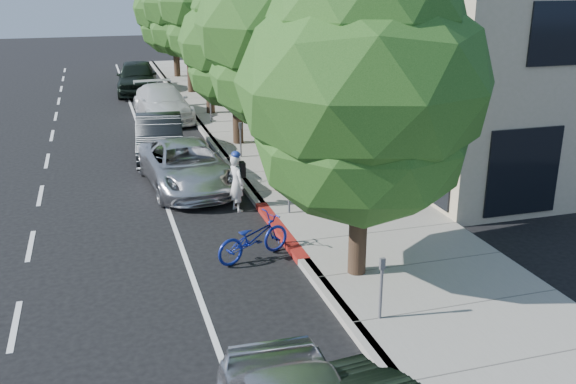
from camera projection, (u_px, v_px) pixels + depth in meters
name	position (u px, v px, depth m)	size (l,w,h in m)	color
ground	(291.00, 248.00, 15.87)	(120.00, 120.00, 0.00)	black
sidewalk	(287.00, 155.00, 23.72)	(4.60, 56.00, 0.15)	gray
curb	(226.00, 160.00, 23.09)	(0.30, 56.00, 0.15)	#9E998E
curb_red_segment	(280.00, 230.00, 16.75)	(0.32, 4.00, 0.15)	maroon
storefront_building	(365.00, 32.00, 33.67)	(10.00, 36.00, 7.00)	#C7B499
street_tree_0	(363.00, 87.00, 12.92)	(5.25, 5.25, 7.22)	black
street_tree_1	(281.00, 28.00, 18.13)	(4.92, 4.92, 8.07)	black
street_tree_2	(236.00, 43.00, 23.89)	(4.37, 4.37, 6.58)	black
street_tree_3	(207.00, 3.00, 28.94)	(4.51, 4.51, 8.18)	black
street_tree_4	(187.00, 4.00, 34.46)	(4.99, 4.99, 7.97)	black
street_tree_5	(174.00, 9.00, 40.08)	(5.17, 5.17, 7.26)	black
cyclist	(237.00, 183.00, 18.13)	(0.60, 0.39, 1.64)	silver
bicycle	(253.00, 238.00, 15.14)	(0.69, 1.99, 1.05)	navy
silver_suv	(186.00, 166.00, 20.13)	(2.38, 5.17, 1.44)	silver
dark_sedan	(160.00, 137.00, 23.38)	(1.64, 4.69, 1.55)	black
white_pickup	(163.00, 103.00, 29.67)	(2.15, 5.28, 1.53)	white
dark_suv_far	(137.00, 77.00, 36.01)	(2.16, 5.37, 1.83)	black
pedestrian	(289.00, 113.00, 26.14)	(0.86, 0.67, 1.77)	black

